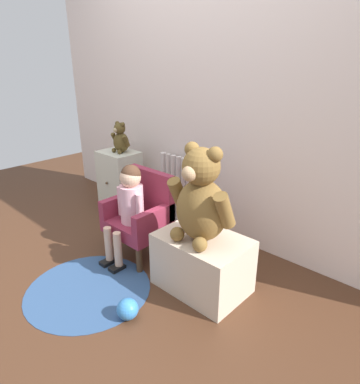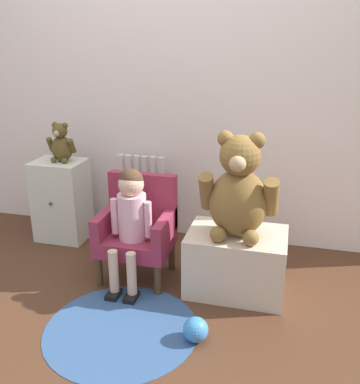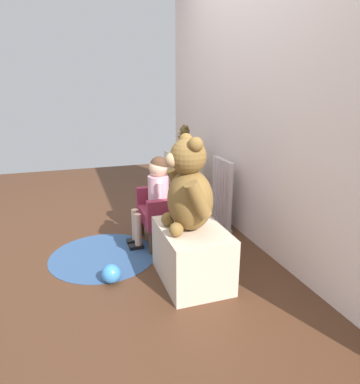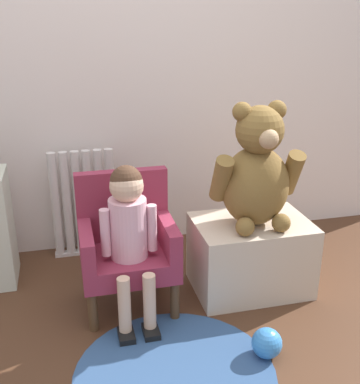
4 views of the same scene
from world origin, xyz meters
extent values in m
plane|color=#482B1A|center=(0.00, 0.00, 0.00)|extent=(6.00, 6.00, 0.00)
cube|color=silver|center=(0.00, 1.15, 1.20)|extent=(3.80, 0.05, 2.40)
cylinder|color=silver|center=(-0.37, 1.03, 0.32)|extent=(0.05, 0.05, 0.61)
cylinder|color=silver|center=(-0.30, 1.03, 0.32)|extent=(0.05, 0.05, 0.61)
cylinder|color=silver|center=(-0.24, 1.03, 0.32)|extent=(0.05, 0.05, 0.61)
cylinder|color=silver|center=(-0.18, 1.03, 0.32)|extent=(0.05, 0.05, 0.61)
cylinder|color=silver|center=(-0.12, 1.03, 0.32)|extent=(0.05, 0.05, 0.61)
cylinder|color=silver|center=(-0.06, 1.03, 0.32)|extent=(0.05, 0.05, 0.61)
cube|color=silver|center=(-0.21, 1.03, 0.01)|extent=(0.37, 0.05, 0.02)
cube|color=maroon|center=(-0.04, 0.43, 0.24)|extent=(0.44, 0.37, 0.10)
cube|color=maroon|center=(-0.04, 0.58, 0.47)|extent=(0.44, 0.06, 0.35)
cube|color=maroon|center=(-0.23, 0.43, 0.36)|extent=(0.06, 0.37, 0.14)
cube|color=maroon|center=(0.14, 0.43, 0.36)|extent=(0.06, 0.37, 0.14)
cylinder|color=#4C331E|center=(-0.23, 0.28, 0.10)|extent=(0.04, 0.04, 0.19)
cylinder|color=#4C331E|center=(0.14, 0.28, 0.10)|extent=(0.04, 0.04, 0.19)
cylinder|color=#4C331E|center=(-0.23, 0.58, 0.10)|extent=(0.04, 0.04, 0.19)
cylinder|color=#4C331E|center=(0.14, 0.58, 0.10)|extent=(0.04, 0.04, 0.19)
cylinder|color=#E2A9B8|center=(-0.04, 0.39, 0.43)|extent=(0.17, 0.17, 0.28)
sphere|color=#D8AD8E|center=(-0.04, 0.39, 0.63)|extent=(0.15, 0.15, 0.15)
sphere|color=#472D1E|center=(-0.04, 0.40, 0.65)|extent=(0.14, 0.14, 0.14)
cylinder|color=#D8AD8E|center=(-0.10, 0.20, 0.16)|extent=(0.06, 0.06, 0.26)
cube|color=black|center=(-0.10, 0.18, 0.01)|extent=(0.07, 0.11, 0.03)
cylinder|color=#D8AD8E|center=(0.01, 0.20, 0.16)|extent=(0.06, 0.06, 0.26)
cube|color=black|center=(0.01, 0.18, 0.01)|extent=(0.07, 0.11, 0.03)
cylinder|color=#E2A9B8|center=(-0.15, 0.37, 0.43)|extent=(0.04, 0.04, 0.22)
cylinder|color=#E2A9B8|center=(0.06, 0.37, 0.43)|extent=(0.04, 0.04, 0.22)
cube|color=beige|center=(0.58, 0.44, 0.19)|extent=(0.57, 0.40, 0.37)
ellipsoid|color=brown|center=(0.57, 0.43, 0.56)|extent=(0.33, 0.28, 0.39)
sphere|color=brown|center=(0.57, 0.41, 0.84)|extent=(0.22, 0.22, 0.22)
sphere|color=tan|center=(0.57, 0.31, 0.82)|extent=(0.09, 0.09, 0.09)
sphere|color=brown|center=(0.49, 0.43, 0.92)|extent=(0.09, 0.09, 0.09)
sphere|color=brown|center=(0.66, 0.43, 0.92)|extent=(0.09, 0.09, 0.09)
cylinder|color=brown|center=(0.40, 0.41, 0.62)|extent=(0.08, 0.17, 0.24)
cylinder|color=brown|center=(0.75, 0.41, 0.62)|extent=(0.08, 0.17, 0.24)
sphere|color=brown|center=(0.48, 0.31, 0.41)|extent=(0.09, 0.09, 0.09)
sphere|color=brown|center=(0.66, 0.31, 0.41)|extent=(0.09, 0.09, 0.09)
cylinder|color=#2E4C78|center=(0.05, -0.09, 0.00)|extent=(0.81, 0.81, 0.01)
sphere|color=#3680CC|center=(0.45, -0.07, 0.06)|extent=(0.13, 0.13, 0.13)
camera|label=1|loc=(1.75, -1.02, 1.43)|focal=32.00mm
camera|label=2|loc=(0.82, -1.80, 1.43)|focal=40.00mm
camera|label=3|loc=(2.48, -0.27, 1.24)|focal=32.00mm
camera|label=4|loc=(-0.29, -1.57, 1.35)|focal=45.00mm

